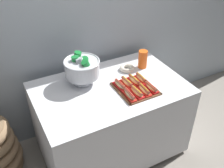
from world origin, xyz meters
name	(u,v)px	position (x,y,z in m)	size (l,w,h in m)	color
ground_plane	(110,147)	(0.00, 0.00, 0.00)	(10.00, 10.00, 0.00)	gray
back_wall	(82,13)	(0.00, 0.58, 1.30)	(6.00, 0.10, 2.60)	#9EA8B2
buffet_table	(110,118)	(0.00, 0.00, 0.42)	(1.37, 0.88, 0.80)	silver
serving_tray	(135,89)	(0.18, -0.13, 0.80)	(0.33, 0.36, 0.01)	brown
hot_dog_0	(129,95)	(0.07, -0.22, 0.83)	(0.07, 0.18, 0.06)	red
hot_dog_1	(137,92)	(0.15, -0.22, 0.83)	(0.07, 0.17, 0.06)	red
hot_dog_2	(144,90)	(0.22, -0.22, 0.83)	(0.07, 0.18, 0.06)	red
hot_dog_3	(151,87)	(0.30, -0.22, 0.83)	(0.06, 0.16, 0.06)	#B21414
hot_dog_4	(120,85)	(0.07, -0.05, 0.83)	(0.07, 0.17, 0.06)	red
hot_dog_5	(127,83)	(0.15, -0.05, 0.83)	(0.07, 0.17, 0.06)	red
hot_dog_6	(134,80)	(0.22, -0.05, 0.83)	(0.07, 0.18, 0.06)	red
hot_dog_7	(141,78)	(0.30, -0.05, 0.83)	(0.06, 0.17, 0.06)	red
punch_bowl	(82,68)	(-0.19, 0.18, 0.96)	(0.32, 0.33, 0.28)	silver
cup_stack	(143,59)	(0.45, 0.16, 0.89)	(0.09, 0.09, 0.18)	#EA5B19
donut	(127,68)	(0.28, 0.18, 0.82)	(0.15, 0.15, 0.04)	silver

